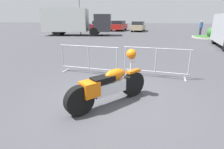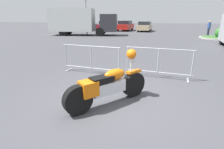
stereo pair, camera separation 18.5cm
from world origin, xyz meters
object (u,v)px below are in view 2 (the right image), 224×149
object	(u,v)px
box_truck	(80,21)
parked_car_maroon	(106,26)
motorcycle	(108,85)
parked_car_red	(125,26)
pedestrian	(209,28)
crowd_barrier_near	(91,59)
parked_car_blue	(88,26)
crowd_barrier_far	(158,63)
parked_car_tan	(145,26)
street_lamp	(86,2)

from	to	relation	value
box_truck	parked_car_maroon	xyz separation A→B (m)	(1.09, 8.29, -0.89)
motorcycle	box_truck	distance (m)	17.65
box_truck	parked_car_maroon	size ratio (longest dim) A/B	1.76
parked_car_red	pedestrian	world-z (taller)	pedestrian
crowd_barrier_near	box_truck	bearing A→B (deg)	113.81
parked_car_blue	pedestrian	size ratio (longest dim) A/B	2.60
parked_car_red	pedestrian	size ratio (longest dim) A/B	2.76
pedestrian	box_truck	bearing A→B (deg)	134.76
crowd_barrier_far	parked_car_maroon	distance (m)	23.22
parked_car_maroon	pedestrian	size ratio (longest dim) A/B	2.66
parked_car_blue	parked_car_red	bearing A→B (deg)	-79.22
motorcycle	parked_car_red	size ratio (longest dim) A/B	0.40
parked_car_blue	parked_car_red	distance (m)	6.11
crowd_barrier_near	parked_car_tan	bearing A→B (deg)	86.92
parked_car_blue	crowd_barrier_far	bearing A→B (deg)	-147.11
parked_car_tan	street_lamp	size ratio (longest dim) A/B	0.77
motorcycle	parked_car_red	bearing A→B (deg)	49.31
box_truck	parked_car_tan	size ratio (longest dim) A/B	1.81
motorcycle	parked_car_maroon	world-z (taller)	parked_car_maroon
crowd_barrier_far	parked_car_blue	bearing A→B (deg)	115.98
parked_car_blue	box_truck	bearing A→B (deg)	-159.05
crowd_barrier_near	parked_car_red	bearing A→B (deg)	94.96
parked_car_blue	parked_car_maroon	distance (m)	3.09
parked_car_red	parked_car_tan	world-z (taller)	parked_car_red
box_truck	parked_car_blue	xyz separation A→B (m)	(-1.95, 7.82, -0.91)
motorcycle	parked_car_red	xyz separation A→B (m)	(-3.15, 24.26, 0.27)
parked_car_maroon	parked_car_tan	bearing A→B (deg)	-89.48
parked_car_tan	parked_car_red	bearing A→B (deg)	85.35
crowd_barrier_near	parked_car_maroon	size ratio (longest dim) A/B	0.51
crowd_barrier_near	crowd_barrier_far	world-z (taller)	same
motorcycle	crowd_barrier_far	world-z (taller)	motorcycle
pedestrian	parked_car_maroon	bearing A→B (deg)	101.78
parked_car_red	street_lamp	distance (m)	8.81
box_truck	parked_car_red	size ratio (longest dim) A/B	1.70
crowd_barrier_near	street_lamp	distance (m)	15.78
box_truck	street_lamp	distance (m)	2.27
parked_car_maroon	parked_car_tan	distance (m)	6.14
parked_car_maroon	parked_car_tan	xyz separation A→B (m)	(6.10, -0.68, -0.02)
crowd_barrier_near	parked_car_blue	distance (m)	22.96
box_truck	parked_car_maroon	bearing A→B (deg)	75.05
street_lamp	pedestrian	bearing A→B (deg)	7.04
parked_car_red	street_lamp	bearing A→B (deg)	161.21
motorcycle	parked_car_blue	bearing A→B (deg)	63.11
crowd_barrier_near	pedestrian	xyz separation A→B (m)	(8.52, 16.19, 0.36)
box_truck	street_lamp	size ratio (longest dim) A/B	1.40
parked_car_maroon	crowd_barrier_near	bearing A→B (deg)	-160.40
parked_car_red	pedestrian	bearing A→B (deg)	-111.98
crowd_barrier_near	parked_car_tan	xyz separation A→B (m)	(1.15, 21.31, 0.17)
parked_car_red	box_truck	bearing A→B (deg)	160.17
motorcycle	parked_car_maroon	xyz separation A→B (m)	(-6.20, 24.32, 0.24)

